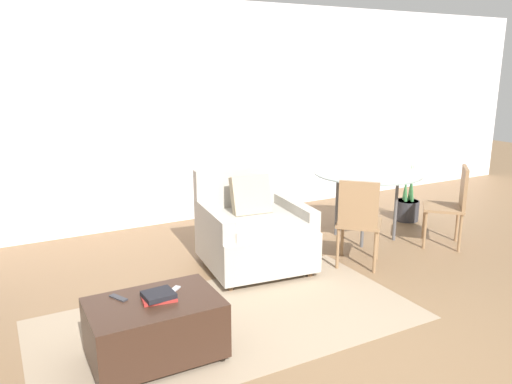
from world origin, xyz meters
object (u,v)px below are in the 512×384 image
(tv_remote_primary, at_px, (118,298))
(potted_plant_small, at_px, (407,206))
(ottoman, at_px, (155,327))
(armchair, at_px, (254,232))
(dining_table, at_px, (367,179))
(dining_chair_near_left, at_px, (359,217))
(dining_chair_near_right, at_px, (452,201))
(book_stack, at_px, (159,296))
(tv_remote_secondary, at_px, (174,290))

(tv_remote_primary, bearing_deg, potted_plant_small, 19.05)
(ottoman, bearing_deg, armchair, 39.72)
(armchair, relative_size, tv_remote_primary, 6.99)
(armchair, bearing_deg, dining_table, 5.43)
(dining_table, relative_size, dining_chair_near_left, 1.35)
(tv_remote_primary, relative_size, dining_chair_near_left, 0.17)
(armchair, bearing_deg, potted_plant_small, 9.66)
(dining_chair_near_left, xyz_separation_m, dining_chair_near_right, (1.31, 0.00, 0.00))
(book_stack, xyz_separation_m, dining_table, (2.86, 1.26, 0.25))
(armchair, height_order, dining_table, armchair)
(book_stack, bearing_deg, ottoman, -166.46)
(ottoman, bearing_deg, potted_plant_small, 21.96)
(dining_chair_near_left, distance_m, potted_plant_small, 1.87)
(ottoman, distance_m, tv_remote_primary, 0.32)
(ottoman, relative_size, tv_remote_primary, 5.77)
(ottoman, height_order, potted_plant_small, potted_plant_small)
(ottoman, relative_size, tv_remote_secondary, 6.76)
(dining_table, distance_m, dining_chair_near_left, 0.94)
(armchair, distance_m, dining_table, 1.59)
(tv_remote_secondary, relative_size, dining_chair_near_right, 0.14)
(book_stack, xyz_separation_m, tv_remote_primary, (-0.24, 0.14, -0.02))
(ottoman, bearing_deg, tv_remote_primary, 142.06)
(dining_chair_near_left, relative_size, dining_chair_near_right, 1.00)
(ottoman, relative_size, potted_plant_small, 1.06)
(dining_table, bearing_deg, book_stack, -156.21)
(tv_remote_primary, xyz_separation_m, dining_chair_near_left, (2.45, 0.46, 0.09))
(armchair, relative_size, dining_chair_near_left, 1.17)
(tv_remote_secondary, distance_m, dining_chair_near_right, 3.43)
(ottoman, distance_m, potted_plant_small, 4.14)
(tv_remote_secondary, distance_m, dining_chair_near_left, 2.14)
(book_stack, bearing_deg, tv_remote_primary, 148.55)
(armchair, distance_m, potted_plant_small, 2.53)
(ottoman, distance_m, book_stack, 0.22)
(book_stack, bearing_deg, tv_remote_secondary, 31.82)
(ottoman, bearing_deg, dining_chair_near_right, 9.83)
(dining_table, bearing_deg, armchair, -174.57)
(dining_chair_near_right, bearing_deg, ottoman, -170.17)
(dining_chair_near_right, relative_size, potted_plant_small, 1.10)
(tv_remote_secondary, relative_size, dining_chair_near_left, 0.14)
(tv_remote_secondary, height_order, dining_table, dining_table)
(ottoman, height_order, tv_remote_secondary, tv_remote_secondary)
(book_stack, distance_m, tv_remote_secondary, 0.16)
(book_stack, relative_size, dining_table, 0.20)
(tv_remote_secondary, distance_m, dining_table, 2.99)
(armchair, height_order, potted_plant_small, armchair)
(tv_remote_secondary, xyz_separation_m, dining_table, (2.73, 1.18, 0.27))
(ottoman, xyz_separation_m, tv_remote_primary, (-0.20, 0.15, 0.20))
(book_stack, xyz_separation_m, tv_remote_secondary, (0.13, 0.08, -0.02))
(book_stack, distance_m, dining_chair_near_left, 2.29)
(dining_chair_near_right, bearing_deg, dining_table, 135.00)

